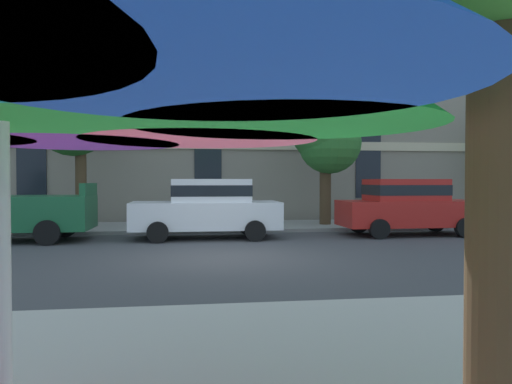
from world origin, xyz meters
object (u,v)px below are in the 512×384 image
Objects in this scene: street_tree_left at (77,119)px; street_tree_middle at (327,132)px; sedan_white at (208,207)px; sedan_red at (408,205)px.

street_tree_left is 1.06× the size of street_tree_middle.
sedan_red is at bearing 0.00° from sedan_white.
sedan_white is 5.84m from street_tree_middle.
street_tree_middle reaches higher than sedan_red.
sedan_red is (6.34, 0.00, 0.00)m from sedan_white.
street_tree_middle reaches higher than sedan_white.
street_tree_left is at bearing 165.44° from sedan_red.
street_tree_middle is (8.84, -0.06, -0.33)m from street_tree_left.
street_tree_middle is at bearing 124.26° from sedan_red.
sedan_white is 5.91m from street_tree_left.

